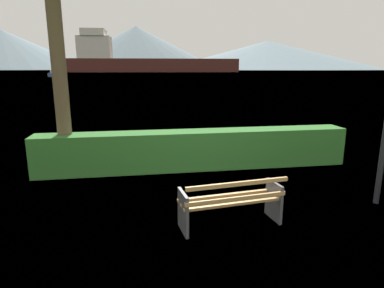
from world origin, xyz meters
TOP-DOWN VIEW (x-y plane):
  - ground_plane at (0.00, 0.00)m, footprint 1400.00×1400.00m
  - water_surface at (0.00, 306.08)m, footprint 620.00×620.00m
  - park_bench at (0.01, -0.06)m, footprint 1.77×0.77m
  - hedge_row at (0.00, 3.24)m, footprint 8.08×0.71m
  - cargo_ship_large at (0.02, 212.68)m, footprint 111.35×22.24m
  - fishing_boat_near at (-26.40, 101.91)m, footprint 2.00×6.16m
  - distant_hills at (22.57, 551.91)m, footprint 755.67×366.16m

SIDE VIEW (x-z plane):
  - ground_plane at x=0.00m, z-range 0.00..0.00m
  - water_surface at x=0.00m, z-range 0.00..0.00m
  - park_bench at x=0.01m, z-range -0.01..0.86m
  - hedge_row at x=0.00m, z-range 0.00..1.00m
  - fishing_boat_near at x=-26.40m, z-range -0.26..1.72m
  - cargo_ship_large at x=0.02m, z-range -5.72..20.24m
  - distant_hills at x=22.57m, z-range -4.28..62.02m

